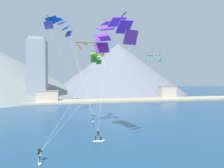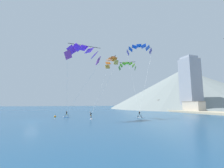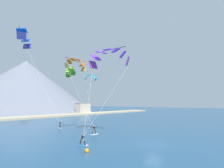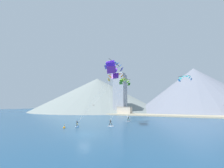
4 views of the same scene
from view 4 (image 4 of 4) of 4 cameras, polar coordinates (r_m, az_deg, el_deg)
ground_plane at (r=30.81m, az=-10.55°, el=-18.36°), size 400.00×400.00×0.00m
kitesurfer_near_lead at (r=41.07m, az=-0.33°, el=-15.10°), size 1.78×0.69×1.75m
kitesurfer_near_trail at (r=40.47m, az=-13.29°, el=-15.09°), size 0.71×1.78×1.67m
kitesurfer_mid_center at (r=52.50m, az=6.38°, el=-13.50°), size 1.06×1.75×1.76m
parafoil_kite_near_lead at (r=46.59m, az=1.59°, el=2.91°), size 5.57×5.99×14.07m
parafoil_kite_near_trail at (r=39.26m, az=0.03°, el=6.12°), size 10.88×8.35×15.43m
parafoil_kite_mid_center at (r=61.40m, az=0.74°, el=7.10°), size 10.11×8.72×21.65m
parafoil_kite_distant_high_outer at (r=49.55m, az=4.86°, el=1.08°), size 2.64×4.57×2.08m
parafoil_kite_distant_low_drift at (r=59.26m, az=26.02°, el=2.18°), size 4.61×2.62×1.94m
race_marker_buoy at (r=39.65m, az=-17.76°, el=-15.53°), size 0.56×0.56×1.02m
shoreline_strip at (r=83.97m, az=13.51°, el=-11.36°), size 180.00×10.00×0.70m
shore_building_harbour_front at (r=89.50m, az=4.80°, el=-10.06°), size 8.40×4.43×4.60m
shore_building_quay_east at (r=99.70m, az=-8.08°, el=-9.48°), size 8.03×5.60×5.69m
highrise_tower at (r=94.78m, az=3.10°, el=-3.67°), size 7.00×7.00×25.83m
mountain_peak_west_ridge at (r=131.42m, az=29.06°, el=-1.98°), size 89.36×89.36×34.07m
mountain_peak_central_summit at (r=143.15m, az=-5.71°, el=-4.02°), size 115.65×115.65×30.75m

